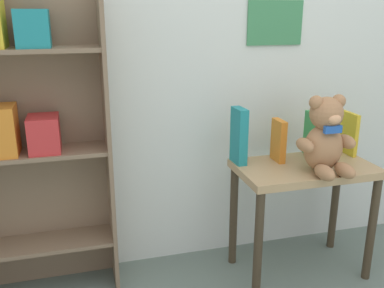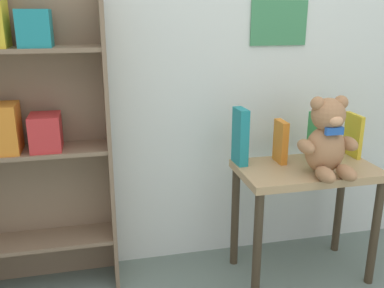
# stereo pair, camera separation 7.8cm
# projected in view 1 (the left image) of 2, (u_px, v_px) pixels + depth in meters

# --- Properties ---
(wall_back) EXTENTS (4.80, 0.07, 2.50)m
(wall_back) POSITION_uv_depth(u_px,v_px,m) (241.00, 14.00, 2.07)
(wall_back) COLOR silver
(wall_back) RESTS_ON ground_plane
(bookshelf_side) EXTENTS (0.71, 0.22, 1.36)m
(bookshelf_side) POSITION_uv_depth(u_px,v_px,m) (23.00, 132.00, 1.83)
(bookshelf_side) COLOR #7F664C
(bookshelf_side) RESTS_ON ground_plane
(display_table) EXTENTS (0.65, 0.37, 0.57)m
(display_table) POSITION_uv_depth(u_px,v_px,m) (304.00, 184.00, 2.05)
(display_table) COLOR tan
(display_table) RESTS_ON ground_plane
(teddy_bear) EXTENTS (0.27, 0.24, 0.35)m
(teddy_bear) POSITION_uv_depth(u_px,v_px,m) (326.00, 138.00, 1.90)
(teddy_bear) COLOR #A8754C
(teddy_bear) RESTS_ON display_table
(book_standing_teal) EXTENTS (0.05, 0.11, 0.27)m
(book_standing_teal) POSITION_uv_depth(u_px,v_px,m) (239.00, 136.00, 2.02)
(book_standing_teal) COLOR teal
(book_standing_teal) RESTS_ON display_table
(book_standing_orange) EXTENTS (0.03, 0.11, 0.20)m
(book_standing_orange) POSITION_uv_depth(u_px,v_px,m) (279.00, 141.00, 2.06)
(book_standing_orange) COLOR orange
(book_standing_orange) RESTS_ON display_table
(book_standing_green) EXTENTS (0.04, 0.14, 0.22)m
(book_standing_green) POSITION_uv_depth(u_px,v_px,m) (313.00, 135.00, 2.12)
(book_standing_green) COLOR #33934C
(book_standing_green) RESTS_ON display_table
(book_standing_yellow) EXTENTS (0.02, 0.14, 0.21)m
(book_standing_yellow) POSITION_uv_depth(u_px,v_px,m) (349.00, 133.00, 2.16)
(book_standing_yellow) COLOR gold
(book_standing_yellow) RESTS_ON display_table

